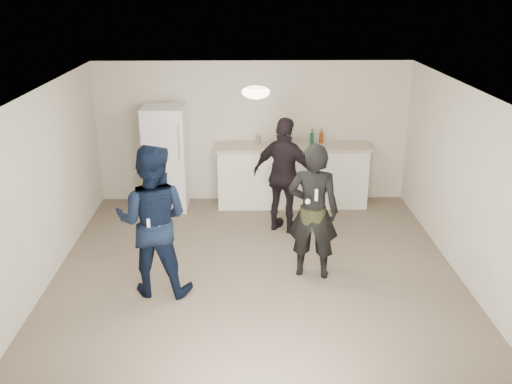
{
  "coord_description": "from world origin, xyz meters",
  "views": [
    {
      "loc": [
        -0.15,
        -6.85,
        3.75
      ],
      "look_at": [
        0.0,
        0.2,
        1.15
      ],
      "focal_mm": 40.0,
      "sensor_mm": 36.0,
      "label": 1
    }
  ],
  "objects_px": {
    "woman": "(313,211)",
    "counter": "(292,177)",
    "shaker": "(258,139)",
    "spectator": "(285,176)",
    "man": "(153,221)",
    "fridge": "(166,158)"
  },
  "relations": [
    {
      "from": "man",
      "to": "spectator",
      "type": "height_order",
      "value": "man"
    },
    {
      "from": "counter",
      "to": "man",
      "type": "height_order",
      "value": "man"
    },
    {
      "from": "man",
      "to": "spectator",
      "type": "xyz_separation_m",
      "value": [
        1.77,
        1.88,
        -0.06
      ]
    },
    {
      "from": "shaker",
      "to": "spectator",
      "type": "xyz_separation_m",
      "value": [
        0.39,
        -1.24,
        -0.26
      ]
    },
    {
      "from": "man",
      "to": "woman",
      "type": "distance_m",
      "value": 2.08
    },
    {
      "from": "shaker",
      "to": "man",
      "type": "distance_m",
      "value": 3.42
    },
    {
      "from": "fridge",
      "to": "spectator",
      "type": "bearing_deg",
      "value": -27.78
    },
    {
      "from": "counter",
      "to": "fridge",
      "type": "bearing_deg",
      "value": -178.17
    },
    {
      "from": "woman",
      "to": "spectator",
      "type": "height_order",
      "value": "woman"
    },
    {
      "from": "shaker",
      "to": "spectator",
      "type": "distance_m",
      "value": 1.33
    },
    {
      "from": "fridge",
      "to": "woman",
      "type": "distance_m",
      "value": 3.4
    },
    {
      "from": "fridge",
      "to": "shaker",
      "type": "distance_m",
      "value": 1.63
    },
    {
      "from": "shaker",
      "to": "spectator",
      "type": "relative_size",
      "value": 0.09
    },
    {
      "from": "fridge",
      "to": "man",
      "type": "relative_size",
      "value": 0.92
    },
    {
      "from": "man",
      "to": "woman",
      "type": "relative_size",
      "value": 1.05
    },
    {
      "from": "fridge",
      "to": "shaker",
      "type": "relative_size",
      "value": 10.59
    },
    {
      "from": "woman",
      "to": "counter",
      "type": "bearing_deg",
      "value": -76.52
    },
    {
      "from": "counter",
      "to": "spectator",
      "type": "distance_m",
      "value": 1.2
    },
    {
      "from": "spectator",
      "to": "woman",
      "type": "bearing_deg",
      "value": 128.27
    },
    {
      "from": "fridge",
      "to": "spectator",
      "type": "xyz_separation_m",
      "value": [
        1.99,
        -1.05,
        0.02
      ]
    },
    {
      "from": "shaker",
      "to": "spectator",
      "type": "height_order",
      "value": "spectator"
    },
    {
      "from": "shaker",
      "to": "woman",
      "type": "distance_m",
      "value": 2.83
    }
  ]
}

